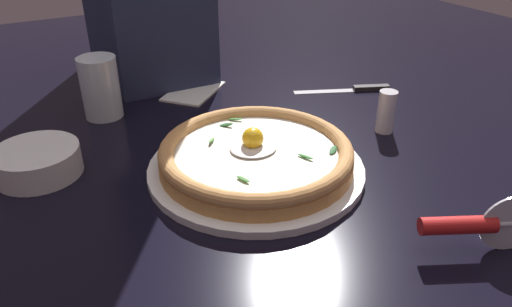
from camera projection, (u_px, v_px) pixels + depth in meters
ground_plane at (273, 186)px, 0.75m from camera, size 2.40×2.40×0.03m
pizza_plate at (256, 168)px, 0.75m from camera, size 0.33×0.33×0.01m
pizza at (256, 154)px, 0.74m from camera, size 0.30×0.30×0.06m
side_bowl at (37, 162)px, 0.74m from camera, size 0.13×0.13×0.04m
pizza_cutter at (474, 225)px, 0.58m from camera, size 0.14×0.08×0.08m
table_knife at (356, 89)px, 1.05m from camera, size 0.20×0.10×0.01m
drinking_glass at (101, 92)px, 0.91m from camera, size 0.07×0.07×0.12m
folded_napkin at (194, 90)px, 1.04m from camera, size 0.16×0.16×0.01m
pepper_shaker at (386, 112)px, 0.86m from camera, size 0.03×0.03×0.08m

